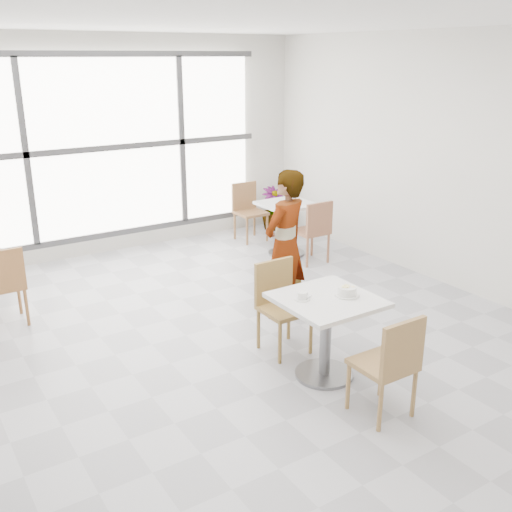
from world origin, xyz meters
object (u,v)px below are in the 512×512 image
coffee_cup (302,296)px  bg_chair_right_near (314,228)px  plant_right (273,208)px  chair_far (280,300)px  bg_chair_left_near (3,282)px  bg_chair_right_far (248,207)px  oatmeal_bowl (347,291)px  bg_table_right (287,221)px  main_table (326,322)px  chair_near (391,361)px  person (285,245)px

coffee_cup → bg_chair_right_near: (1.97, 2.33, -0.28)m
plant_right → chair_far: bearing=-123.4°
bg_chair_left_near → bg_chair_right_far: bearing=-161.5°
oatmeal_bowl → bg_chair_right_far: bg_chair_right_far is taller
bg_chair_right_near → bg_chair_right_far: (-0.15, 1.43, 0.00)m
bg_table_right → bg_chair_right_near: 0.52m
oatmeal_bowl → coffee_cup: oatmeal_bowl is taller
oatmeal_bowl → bg_table_right: oatmeal_bowl is taller
plant_right → main_table: bearing=-118.7°
main_table → bg_chair_left_near: size_ratio=0.92×
bg_table_right → bg_chair_left_near: (-3.84, -0.34, 0.01)m
coffee_cup → bg_chair_left_near: 3.19m
coffee_cup → plant_right: size_ratio=0.23×
bg_chair_left_near → bg_table_right: bearing=-175.0°
oatmeal_bowl → bg_chair_right_far: (1.44, 3.91, -0.29)m
chair_near → oatmeal_bowl: 0.79m
chair_far → bg_chair_right_far: same height
chair_far → main_table: bearing=-87.7°
bg_chair_left_near → plant_right: (4.40, 1.51, -0.16)m
main_table → chair_near: size_ratio=0.92×
person → plant_right: 3.42m
person → bg_chair_left_near: (-2.59, 1.36, -0.31)m
bg_chair_left_near → bg_chair_right_near: same height
coffee_cup → person: size_ratio=0.10×
chair_near → plant_right: (2.24, 4.87, -0.16)m
person → bg_chair_left_near: 2.94m
bg_chair_left_near → plant_right: bearing=-161.1°
oatmeal_bowl → chair_far: bearing=105.7°
main_table → chair_far: 0.66m
main_table → bg_chair_right_far: size_ratio=0.92×
person → bg_table_right: bearing=-145.6°
main_table → chair_near: 0.77m
bg_table_right → bg_chair_right_far: (-0.07, 0.92, 0.01)m
person → bg_chair_right_far: size_ratio=1.86×
bg_chair_left_near → oatmeal_bowl: bearing=131.3°
person → main_table: bearing=51.0°
bg_chair_left_near → chair_far: bearing=137.7°
oatmeal_bowl → bg_chair_right_near: bearing=57.1°
oatmeal_bowl → person: (0.27, 1.29, 0.01)m
plant_right → person: bearing=-122.2°
oatmeal_bowl → person: 1.32m
oatmeal_bowl → bg_chair_left_near: 3.54m
oatmeal_bowl → bg_table_right: 3.36m
chair_far → person: person is taller
chair_near → person: bearing=-102.2°
coffee_cup → person: (0.64, 1.15, 0.03)m
bg_chair_right_near → bg_chair_right_far: 1.44m
oatmeal_bowl → plant_right: (2.07, 4.15, -0.45)m
oatmeal_bowl → bg_chair_left_near: size_ratio=0.24×
main_table → chair_far: chair_far is taller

